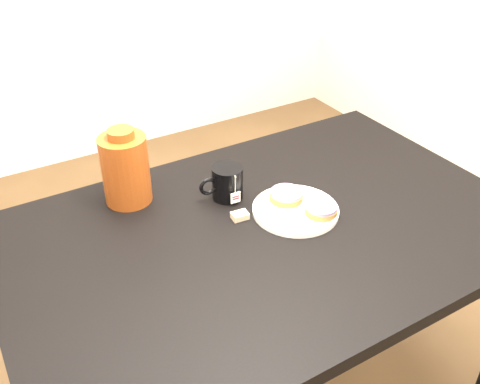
% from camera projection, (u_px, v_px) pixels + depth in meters
% --- Properties ---
extents(table, '(1.40, 0.90, 0.75)m').
position_uv_depth(table, '(268.00, 250.00, 1.49)').
color(table, black).
rests_on(table, ground_plane).
extents(plate, '(0.24, 0.24, 0.02)m').
position_uv_depth(plate, '(295.00, 209.00, 1.49)').
color(plate, white).
rests_on(plate, table).
extents(bagel_back, '(0.10, 0.10, 0.03)m').
position_uv_depth(bagel_back, '(286.00, 195.00, 1.52)').
color(bagel_back, brown).
rests_on(bagel_back, plate).
extents(bagel_front, '(0.13, 0.13, 0.03)m').
position_uv_depth(bagel_front, '(321.00, 209.00, 1.46)').
color(bagel_front, brown).
rests_on(bagel_front, plate).
extents(mug, '(0.14, 0.10, 0.10)m').
position_uv_depth(mug, '(227.00, 183.00, 1.53)').
color(mug, black).
rests_on(mug, table).
extents(teabag_pouch, '(0.05, 0.04, 0.02)m').
position_uv_depth(teabag_pouch, '(240.00, 216.00, 1.47)').
color(teabag_pouch, '#C6B793').
rests_on(teabag_pouch, table).
extents(bagel_package, '(0.17, 0.17, 0.22)m').
position_uv_depth(bagel_package, '(125.00, 168.00, 1.49)').
color(bagel_package, '#62250D').
rests_on(bagel_package, table).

